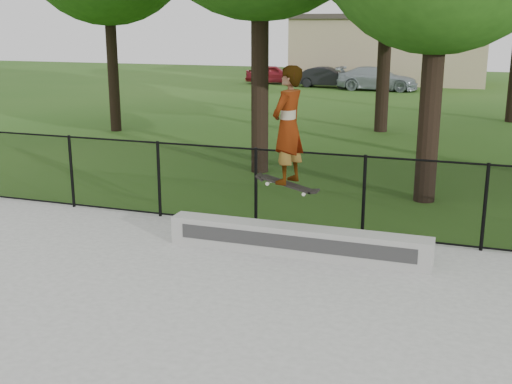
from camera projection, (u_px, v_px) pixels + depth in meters
grind_ledge at (297, 240)px, 10.51m from camera, size 4.36×0.40×0.48m
car_a at (273, 74)px, 40.70m from camera, size 3.66×2.04×1.19m
car_b at (327, 77)px, 38.42m from camera, size 3.33×1.38×1.20m
car_c at (377, 79)px, 36.69m from camera, size 4.23×1.92×1.33m
skater_airborne at (288, 127)px, 9.95m from camera, size 0.82×0.76×2.02m
chainlink_fence at (256, 187)px, 11.83m from camera, size 16.06×0.06×1.50m
distant_building at (390, 48)px, 41.43m from camera, size 12.40×6.40×4.30m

